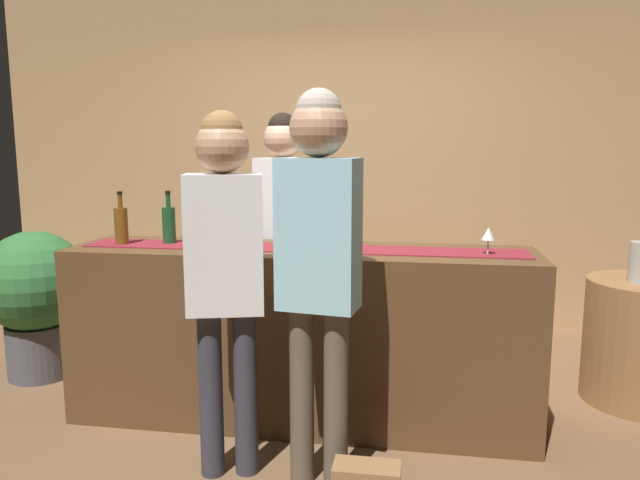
% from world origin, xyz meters
% --- Properties ---
extents(ground_plane, '(10.00, 10.00, 0.00)m').
position_xyz_m(ground_plane, '(0.00, 0.00, 0.00)').
color(ground_plane, brown).
extents(back_wall, '(6.00, 0.12, 2.90)m').
position_xyz_m(back_wall, '(0.00, 1.90, 1.45)').
color(back_wall, tan).
rests_on(back_wall, ground).
extents(bar_counter, '(2.54, 0.60, 0.97)m').
position_xyz_m(bar_counter, '(0.00, 0.00, 0.49)').
color(bar_counter, '#543821').
rests_on(bar_counter, ground).
extents(counter_runner_cloth, '(2.41, 0.28, 0.01)m').
position_xyz_m(counter_runner_cloth, '(0.00, 0.00, 0.98)').
color(counter_runner_cloth, maroon).
rests_on(counter_runner_cloth, bar_counter).
extents(wine_bottle_clear, '(0.07, 0.07, 0.30)m').
position_xyz_m(wine_bottle_clear, '(0.19, 0.09, 1.09)').
color(wine_bottle_clear, '#B2C6C1').
rests_on(wine_bottle_clear, bar_counter).
extents(wine_bottle_green, '(0.07, 0.07, 0.30)m').
position_xyz_m(wine_bottle_green, '(-0.77, 0.04, 1.09)').
color(wine_bottle_green, '#194723').
rests_on(wine_bottle_green, bar_counter).
extents(wine_bottle_amber, '(0.07, 0.07, 0.30)m').
position_xyz_m(wine_bottle_amber, '(-1.02, -0.04, 1.09)').
color(wine_bottle_amber, brown).
rests_on(wine_bottle_amber, bar_counter).
extents(wine_glass_near_customer, '(0.07, 0.07, 0.14)m').
position_xyz_m(wine_glass_near_customer, '(0.99, -0.04, 1.08)').
color(wine_glass_near_customer, silver).
rests_on(wine_glass_near_customer, bar_counter).
extents(wine_glass_mid_counter, '(0.07, 0.07, 0.14)m').
position_xyz_m(wine_glass_mid_counter, '(-0.42, -0.00, 1.08)').
color(wine_glass_mid_counter, silver).
rests_on(wine_glass_mid_counter, bar_counter).
extents(bartender, '(0.38, 0.27, 1.73)m').
position_xyz_m(bartender, '(-0.22, 0.58, 1.08)').
color(bartender, '#26262B').
rests_on(bartender, ground).
extents(customer_sipping, '(0.37, 0.25, 1.76)m').
position_xyz_m(customer_sipping, '(0.21, -0.65, 1.10)').
color(customer_sipping, brown).
rests_on(customer_sipping, ground).
extents(customer_browsing, '(0.38, 0.28, 1.68)m').
position_xyz_m(customer_browsing, '(-0.22, -0.63, 1.04)').
color(customer_browsing, '#33333D').
rests_on(customer_browsing, ground).
extents(potted_plant_tall, '(0.67, 0.67, 0.98)m').
position_xyz_m(potted_plant_tall, '(-1.84, 0.34, 0.57)').
color(potted_plant_tall, '#4C4C51').
rests_on(potted_plant_tall, ground).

